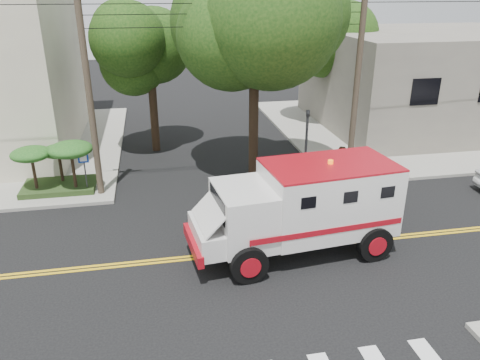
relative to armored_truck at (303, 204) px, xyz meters
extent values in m
plane|color=black|center=(-1.77, 0.25, -1.83)|extent=(100.00, 100.00, 0.00)
cube|color=gray|center=(11.73, 13.75, -1.76)|extent=(17.00, 17.00, 0.15)
cube|color=slate|center=(13.23, 14.25, 1.32)|extent=(14.00, 12.00, 6.00)
cylinder|color=#382D23|center=(-7.37, 6.25, 2.67)|extent=(0.28, 0.28, 9.00)
cylinder|color=#382D23|center=(4.53, 6.45, 2.67)|extent=(0.28, 0.28, 9.00)
cylinder|color=black|center=(-0.27, 6.75, 1.67)|extent=(0.44, 0.44, 7.00)
sphere|color=#12330E|center=(-0.27, 6.75, 5.17)|extent=(5.32, 5.32, 5.32)
sphere|color=#12330E|center=(0.87, 5.99, 5.74)|extent=(4.56, 4.56, 4.56)
cylinder|color=black|center=(-4.77, 12.25, 0.97)|extent=(0.44, 0.44, 5.60)
sphere|color=#12330E|center=(-4.77, 12.25, 3.77)|extent=(3.92, 3.92, 3.92)
sphere|color=#12330E|center=(-3.93, 11.69, 4.19)|extent=(3.36, 3.36, 3.36)
cylinder|color=black|center=(6.73, 16.25, 1.14)|extent=(0.44, 0.44, 5.95)
sphere|color=#12330E|center=(6.73, 16.25, 4.12)|extent=(4.20, 4.20, 4.20)
sphere|color=#12330E|center=(7.63, 15.65, 4.57)|extent=(3.60, 3.60, 3.60)
cylinder|color=#3F3F42|center=(2.03, 5.85, -0.03)|extent=(0.12, 0.12, 3.60)
imported|color=#3F3F42|center=(2.03, 5.85, 1.32)|extent=(0.15, 0.18, 0.90)
cylinder|color=#3F3F42|center=(-7.97, 6.45, -0.83)|extent=(0.06, 0.06, 2.00)
cube|color=#0C33A5|center=(-7.97, 6.39, -0.03)|extent=(0.45, 0.03, 0.45)
cube|color=#1E3314|center=(-9.27, 7.05, -1.56)|extent=(3.20, 2.00, 0.24)
cylinder|color=black|center=(-10.17, 6.75, -0.68)|extent=(0.14, 0.14, 1.52)
ellipsoid|color=#154715|center=(-10.17, 6.75, 0.17)|extent=(1.73, 1.73, 0.60)
cylinder|color=black|center=(-9.17, 7.45, -0.76)|extent=(0.14, 0.14, 1.36)
ellipsoid|color=#154715|center=(-9.17, 7.45, 0.00)|extent=(1.55, 1.55, 0.54)
cylinder|color=black|center=(-8.47, 6.55, -0.60)|extent=(0.14, 0.14, 1.68)
ellipsoid|color=#154715|center=(-8.47, 6.55, 0.34)|extent=(1.91, 1.91, 0.66)
cube|color=silver|center=(0.91, 0.09, 0.14)|extent=(4.63, 3.03, 2.36)
cube|color=silver|center=(-2.11, -0.22, -0.09)|extent=(2.05, 2.65, 1.91)
cube|color=black|center=(-2.98, -0.31, 0.42)|extent=(0.27, 1.91, 0.79)
cube|color=silver|center=(-3.29, -0.34, -0.65)|extent=(1.24, 2.34, 0.79)
cube|color=maroon|center=(-3.85, -0.40, -0.93)|extent=(0.45, 2.43, 0.39)
cube|color=maroon|center=(0.91, 0.09, 1.35)|extent=(4.63, 3.03, 0.07)
cylinder|color=black|center=(-2.20, -1.50, -1.21)|extent=(1.27, 0.49, 1.24)
cylinder|color=black|center=(-2.47, 1.01, -1.21)|extent=(1.27, 0.49, 1.24)
cylinder|color=black|center=(2.27, -1.03, -1.21)|extent=(1.27, 0.49, 1.24)
cylinder|color=black|center=(2.01, 1.48, -1.21)|extent=(1.27, 0.49, 1.24)
imported|color=gray|center=(3.73, 5.75, -0.86)|extent=(0.61, 0.40, 1.65)
imported|color=gray|center=(3.74, 5.75, -0.85)|extent=(0.95, 0.84, 1.66)
camera|label=1|loc=(-4.85, -13.79, 6.90)|focal=35.00mm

